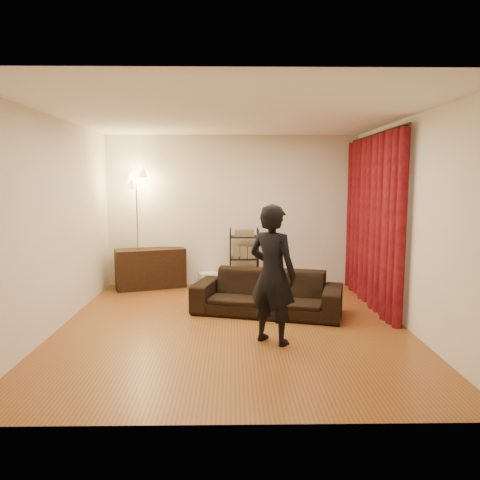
{
  "coord_description": "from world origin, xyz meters",
  "views": [
    {
      "loc": [
        -0.0,
        -5.94,
        1.9
      ],
      "look_at": [
        0.1,
        0.3,
        1.1
      ],
      "focal_mm": 35.0,
      "sensor_mm": 36.0,
      "label": 1
    }
  ],
  "objects_px": {
    "media_cabinet": "(151,268)",
    "person": "(272,274)",
    "sofa": "(267,293)",
    "wire_shelf": "(244,258)",
    "storage_boxes": "(209,279)",
    "floor_lamp": "(137,230)"
  },
  "relations": [
    {
      "from": "media_cabinet",
      "to": "person",
      "type": "bearing_deg",
      "value": -75.03
    },
    {
      "from": "person",
      "to": "media_cabinet",
      "type": "relative_size",
      "value": 1.36
    },
    {
      "from": "sofa",
      "to": "wire_shelf",
      "type": "xyz_separation_m",
      "value": [
        -0.29,
        1.62,
        0.22
      ]
    },
    {
      "from": "sofa",
      "to": "wire_shelf",
      "type": "height_order",
      "value": "wire_shelf"
    },
    {
      "from": "sofa",
      "to": "storage_boxes",
      "type": "xyz_separation_m",
      "value": [
        -0.92,
        1.74,
        -0.18
      ]
    },
    {
      "from": "media_cabinet",
      "to": "floor_lamp",
      "type": "relative_size",
      "value": 0.58
    },
    {
      "from": "sofa",
      "to": "wire_shelf",
      "type": "distance_m",
      "value": 1.66
    },
    {
      "from": "storage_boxes",
      "to": "media_cabinet",
      "type": "bearing_deg",
      "value": -175.25
    },
    {
      "from": "person",
      "to": "wire_shelf",
      "type": "distance_m",
      "value": 2.85
    },
    {
      "from": "person",
      "to": "floor_lamp",
      "type": "relative_size",
      "value": 0.79
    },
    {
      "from": "sofa",
      "to": "person",
      "type": "xyz_separation_m",
      "value": [
        -0.03,
        -1.2,
        0.51
      ]
    },
    {
      "from": "wire_shelf",
      "to": "storage_boxes",
      "type": "bearing_deg",
      "value": 164.13
    },
    {
      "from": "floor_lamp",
      "to": "media_cabinet",
      "type": "bearing_deg",
      "value": 2.85
    },
    {
      "from": "person",
      "to": "storage_boxes",
      "type": "relative_size",
      "value": 5.27
    },
    {
      "from": "sofa",
      "to": "storage_boxes",
      "type": "relative_size",
      "value": 6.74
    },
    {
      "from": "storage_boxes",
      "to": "wire_shelf",
      "type": "bearing_deg",
      "value": -10.48
    },
    {
      "from": "floor_lamp",
      "to": "person",
      "type": "bearing_deg",
      "value": -53.17
    },
    {
      "from": "sofa",
      "to": "storage_boxes",
      "type": "distance_m",
      "value": 1.98
    },
    {
      "from": "sofa",
      "to": "wire_shelf",
      "type": "relative_size",
      "value": 1.97
    },
    {
      "from": "storage_boxes",
      "to": "floor_lamp",
      "type": "relative_size",
      "value": 0.15
    },
    {
      "from": "media_cabinet",
      "to": "floor_lamp",
      "type": "height_order",
      "value": "floor_lamp"
    },
    {
      "from": "media_cabinet",
      "to": "storage_boxes",
      "type": "height_order",
      "value": "media_cabinet"
    }
  ]
}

